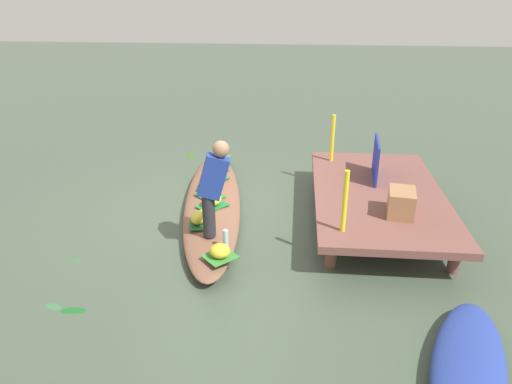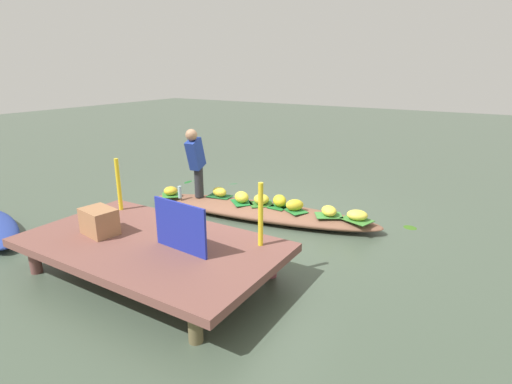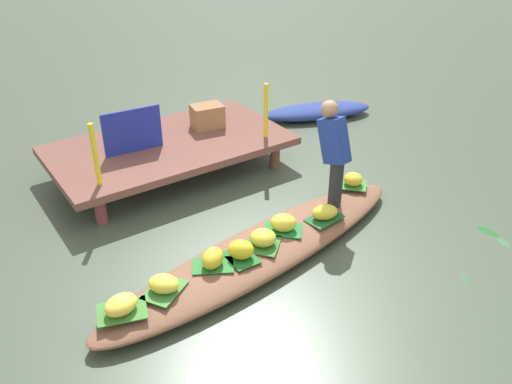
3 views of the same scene
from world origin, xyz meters
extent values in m
plane|color=#425141|center=(0.00, 0.00, 0.00)|extent=(40.00, 40.00, 0.00)
cube|color=brown|center=(0.10, 2.40, 0.40)|extent=(3.20, 1.80, 0.10)
cylinder|color=brown|center=(-1.18, 1.68, 0.17)|extent=(0.14, 0.14, 0.35)
cylinder|color=brown|center=(1.38, 1.68, 0.17)|extent=(0.14, 0.14, 0.35)
cylinder|color=brown|center=(-1.18, 3.12, 0.17)|extent=(0.14, 0.14, 0.35)
cylinder|color=brown|center=(1.38, 3.12, 0.17)|extent=(0.14, 0.14, 0.35)
ellipsoid|color=brown|center=(0.00, 0.00, 0.11)|extent=(4.20, 1.40, 0.22)
ellipsoid|color=navy|center=(3.07, 2.76, 0.11)|extent=(2.02, 1.21, 0.23)
cube|color=#3C7D30|center=(-1.65, -0.17, 0.23)|extent=(0.51, 0.43, 0.01)
ellipsoid|color=#F1D949|center=(-1.65, -0.17, 0.30)|extent=(0.36, 0.31, 0.15)
cube|color=#26732F|center=(-0.65, -0.05, 0.23)|extent=(0.49, 0.43, 0.01)
ellipsoid|color=gold|center=(-0.65, -0.05, 0.32)|extent=(0.36, 0.35, 0.18)
cube|color=#1D7433|center=(0.31, 0.06, 0.23)|extent=(0.51, 0.49, 0.01)
ellipsoid|color=yellow|center=(0.31, 0.06, 0.32)|extent=(0.37, 0.36, 0.19)
cube|color=#1C6527|center=(-0.34, -0.10, 0.23)|extent=(0.29, 0.38, 0.01)
ellipsoid|color=yellow|center=(-0.34, -0.10, 0.33)|extent=(0.34, 0.34, 0.20)
cube|color=#3D8138|center=(-1.21, -0.12, 0.23)|extent=(0.51, 0.47, 0.01)
ellipsoid|color=yellow|center=(-1.21, -0.12, 0.30)|extent=(0.36, 0.37, 0.15)
cube|color=#1B5628|center=(0.84, -0.02, 0.23)|extent=(0.45, 0.32, 0.01)
ellipsoid|color=yellow|center=(0.84, -0.02, 0.31)|extent=(0.35, 0.28, 0.17)
cube|color=#388334|center=(1.65, 0.38, 0.23)|extent=(0.46, 0.46, 0.01)
ellipsoid|color=yellow|center=(1.65, 0.38, 0.30)|extent=(0.34, 0.34, 0.16)
cube|color=#306D29|center=(-0.03, -0.04, 0.23)|extent=(0.51, 0.51, 0.01)
ellipsoid|color=gold|center=(-0.03, -0.04, 0.31)|extent=(0.38, 0.37, 0.17)
cylinder|color=#28282D|center=(1.15, 0.17, 0.50)|extent=(0.16, 0.16, 0.55)
cube|color=navy|center=(1.14, 0.24, 1.02)|extent=(0.24, 0.44, 0.58)
sphere|color=#9E7556|center=(1.13, 0.34, 1.37)|extent=(0.20, 0.20, 0.20)
cylinder|color=#A8C7DB|center=(1.40, 0.41, 0.33)|extent=(0.06, 0.06, 0.22)
cube|color=#1E2A9C|center=(-0.40, 2.40, 0.74)|extent=(0.78, 0.09, 0.58)
cylinder|color=yellow|center=(-1.10, 1.80, 0.83)|extent=(0.06, 0.06, 0.77)
cylinder|color=yellow|center=(1.30, 1.80, 0.83)|extent=(0.06, 0.06, 0.77)
cube|color=#A06D49|center=(0.80, 2.56, 0.61)|extent=(0.49, 0.39, 0.33)
ellipsoid|color=#365B3C|center=(1.53, -1.47, 0.00)|extent=(0.19, 0.22, 0.01)
ellipsoid|color=#36631A|center=(-2.32, -0.85, 0.00)|extent=(0.27, 0.26, 0.01)
ellipsoid|color=#1A5C22|center=(2.48, -1.06, 0.00)|extent=(0.13, 0.28, 0.01)
ellipsoid|color=#356A41|center=(2.43, -1.30, 0.00)|extent=(0.15, 0.22, 0.01)
camera|label=1|loc=(6.32, 1.21, 3.18)|focal=33.26mm
camera|label=2|loc=(-3.32, 5.55, 2.47)|focal=28.25mm
camera|label=3|loc=(-2.70, -3.83, 3.57)|focal=37.78mm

